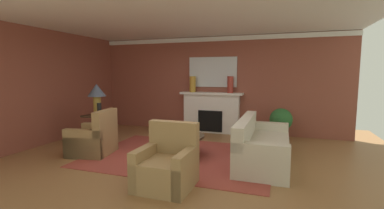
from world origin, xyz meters
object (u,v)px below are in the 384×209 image
at_px(armchair_near_window, 94,140).
at_px(vase_mantel_left, 193,84).
at_px(fireplace, 211,113).
at_px(potted_plant, 281,122).
at_px(sofa, 261,147).
at_px(coffee_table, 180,140).
at_px(table_lamp, 97,93).
at_px(side_table, 98,127).
at_px(mantel_mirror, 213,72).
at_px(armchair_facing_fireplace, 167,167).
at_px(vase_mantel_right, 230,85).
at_px(vase_on_side_table, 99,109).

height_order(armchair_near_window, vase_mantel_left, vase_mantel_left).
height_order(fireplace, potted_plant, fireplace).
bearing_deg(sofa, fireplace, 124.87).
bearing_deg(coffee_table, table_lamp, 170.73).
xyz_separation_m(side_table, vase_mantel_left, (1.78, 1.98, 0.99)).
xyz_separation_m(armchair_near_window, coffee_table, (1.78, 0.45, 0.03)).
bearing_deg(side_table, potted_plant, 20.89).
xyz_separation_m(mantel_mirror, armchair_facing_fireplace, (0.32, -3.97, -1.43)).
bearing_deg(vase_mantel_right, side_table, -145.50).
bearing_deg(vase_mantel_right, sofa, -65.10).
distance_m(vase_on_side_table, vase_mantel_left, 2.71).
xyz_separation_m(mantel_mirror, vase_on_side_table, (-2.18, -2.27, -0.89)).
relative_size(mantel_mirror, table_lamp, 1.86).
relative_size(side_table, vase_mantel_right, 1.53).
bearing_deg(armchair_facing_fireplace, sofa, 51.40).
height_order(mantel_mirror, coffee_table, mantel_mirror).
distance_m(table_lamp, vase_on_side_table, 0.42).
bearing_deg(sofa, vase_on_side_table, 178.21).
relative_size(sofa, armchair_facing_fireplace, 2.21).
bearing_deg(sofa, side_table, 176.53).
relative_size(sofa, vase_mantel_right, 4.58).
relative_size(armchair_facing_fireplace, table_lamp, 1.27).
distance_m(coffee_table, side_table, 2.34).
distance_m(mantel_mirror, vase_mantel_left, 0.67).
xyz_separation_m(sofa, table_lamp, (-3.91, 0.24, 0.93)).
bearing_deg(coffee_table, vase_on_side_table, 173.21).
distance_m(fireplace, vase_mantel_left, 1.00).
distance_m(sofa, coffee_table, 1.61).
xyz_separation_m(side_table, potted_plant, (4.25, 1.62, 0.09)).
relative_size(mantel_mirror, armchair_facing_fireplace, 1.47).
relative_size(coffee_table, side_table, 1.43).
distance_m(mantel_mirror, potted_plant, 2.35).
xyz_separation_m(armchair_facing_fireplace, vase_mantel_left, (-0.87, 3.80, 1.08)).
relative_size(sofa, potted_plant, 2.53).
xyz_separation_m(coffee_table, vase_mantel_left, (-0.53, 2.36, 1.06)).
bearing_deg(table_lamp, armchair_near_window, -57.22).
distance_m(armchair_near_window, vase_on_side_table, 0.97).
bearing_deg(potted_plant, armchair_facing_fireplace, -114.90).
distance_m(vase_mantel_right, vase_on_side_table, 3.49).
bearing_deg(armchair_near_window, potted_plant, 33.34).
height_order(vase_mantel_left, potted_plant, vase_mantel_left).
distance_m(fireplace, armchair_near_window, 3.38).
xyz_separation_m(armchair_facing_fireplace, vase_on_side_table, (-2.50, 1.70, 0.55)).
distance_m(sofa, potted_plant, 1.90).
bearing_deg(potted_plant, side_table, -159.11).
xyz_separation_m(coffee_table, potted_plant, (1.94, 2.00, 0.16)).
distance_m(armchair_near_window, coffee_table, 1.83).
distance_m(coffee_table, table_lamp, 2.50).
height_order(fireplace, table_lamp, table_lamp).
height_order(fireplace, vase_mantel_right, vase_mantel_right).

